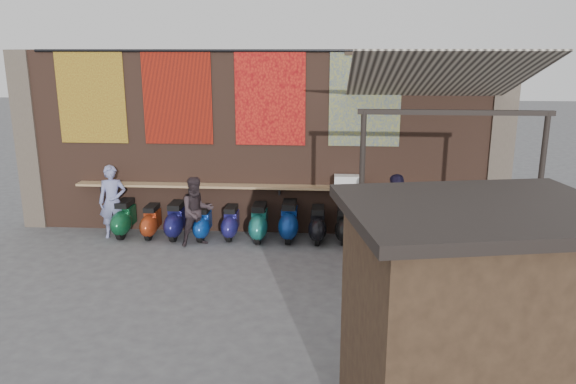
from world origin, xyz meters
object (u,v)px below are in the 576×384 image
Objects in this scene: scooter_stool_8 at (344,225)px; diner_left at (113,202)px; shelf_box at (348,181)px; scooter_stool_4 at (231,223)px; scooter_stool_3 at (203,223)px; scooter_stool_6 at (289,221)px; scooter_stool_0 at (124,219)px; shopper_navy at (396,225)px; diner_right at (197,211)px; scooter_stool_1 at (151,222)px; scooter_stool_9 at (373,223)px; shopper_grey at (503,256)px; market_stall at (470,334)px; scooter_stool_5 at (259,223)px; scooter_stool_7 at (318,225)px; shopper_tan at (406,230)px; scooter_stool_2 at (176,221)px.

diner_left is (-5.01, -0.06, 0.44)m from scooter_stool_8.
shelf_box reaches higher than scooter_stool_4.
scooter_stool_6 is at bearing 1.76° from scooter_stool_3.
shopper_navy is (5.70, -1.70, 0.54)m from scooter_stool_0.
shelf_box is at bearing -17.62° from diner_right.
scooter_stool_1 is 1.00× the size of scooter_stool_4.
scooter_stool_9 is 3.41m from shopper_grey.
scooter_stool_4 is 1.27m from scooter_stool_6.
diner_right is 0.59× the size of market_stall.
diner_left reaches higher than scooter_stool_5.
scooter_stool_7 is 0.32× the size of market_stall.
market_stall is at bearing -64.54° from scooter_stool_5.
scooter_stool_9 is (0.63, -0.01, 0.06)m from scooter_stool_8.
shopper_grey is at bearing -34.55° from diner_left.
scooter_stool_6 is (1.87, 0.06, 0.07)m from scooter_stool_3.
diner_left reaches higher than scooter_stool_9.
scooter_stool_0 is 2.37m from scooter_stool_4.
scooter_stool_7 is at bearing -0.38° from scooter_stool_1.
scooter_stool_7 is at bearing -21.56° from diner_right.
scooter_stool_4 is at bearing 179.16° from scooter_stool_6.
scooter_stool_8 is 0.31× the size of market_stall.
shopper_grey reaches higher than scooter_stool_6.
shopper_tan reaches higher than scooter_stool_7.
scooter_stool_9 is 5.65m from diner_left.
scooter_stool_8 is (4.19, 0.01, 0.02)m from scooter_stool_1.
scooter_stool_5 is at bearing -7.62° from scooter_stool_4.
scooter_stool_5 is 1.26m from scooter_stool_7.
diner_left is (-3.20, -0.01, 0.41)m from scooter_stool_5.
scooter_stool_0 is 6.15m from shopper_tan.
scooter_stool_8 reaches higher than scooter_stool_3.
market_stall is (-1.33, -3.34, 0.41)m from shopper_grey.
scooter_stool_0 reaches higher than scooter_stool_4.
scooter_stool_1 is 7.24m from shopper_grey.
shopper_tan is (6.09, -1.64, 0.06)m from diner_left.
diner_right reaches higher than scooter_stool_3.
scooter_stool_9 reaches higher than scooter_stool_4.
shopper_navy is (5.90, -1.61, 0.14)m from diner_left.
scooter_stool_4 is at bearing 177.82° from scooter_stool_7.
scooter_stool_3 is 0.99× the size of scooter_stool_4.
diner_right is at bearing -20.75° from scooter_stool_1.
diner_right is 6.02m from shopper_grey.
shopper_navy reaches higher than diner_left.
shopper_grey reaches higher than scooter_stool_3.
diner_right reaches higher than scooter_stool_1.
scooter_stool_1 is 3.64m from scooter_stool_7.
scooter_stool_8 is (3.64, 0.02, -0.02)m from scooter_stool_2.
scooter_stool_9 is at bearing 0.04° from scooter_stool_1.
market_stall reaches higher than shopper_tan.
scooter_stool_2 is at bearing -1.32° from scooter_stool_1.
scooter_stool_2 is at bearing -179.78° from scooter_stool_9.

